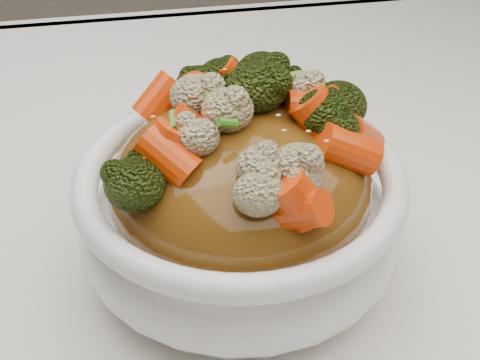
{
  "coord_description": "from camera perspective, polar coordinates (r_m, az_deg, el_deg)",
  "views": [
    {
      "loc": [
        -0.1,
        -0.37,
        1.09
      ],
      "look_at": [
        -0.04,
        -0.01,
        0.82
      ],
      "focal_mm": 55.0,
      "sensor_mm": 36.0,
      "label": 1
    }
  ],
  "objects": [
    {
      "name": "cauliflower",
      "position": [
        0.42,
        -0.0,
        5.83
      ],
      "size": [
        0.2,
        0.2,
        0.03
      ],
      "primitive_type": null,
      "rotation": [
        0.0,
        0.0,
        0.25
      ],
      "color": "#CCBD8B",
      "rests_on": "sauce_base"
    },
    {
      "name": "sesame_seeds",
      "position": [
        0.42,
        -0.0,
        6.27
      ],
      "size": [
        0.18,
        0.18,
        0.01
      ],
      "primitive_type": null,
      "rotation": [
        0.0,
        0.0,
        0.25
      ],
      "color": "beige",
      "rests_on": "sauce_base"
    },
    {
      "name": "broccoli",
      "position": [
        0.42,
        -0.0,
        6.05
      ],
      "size": [
        0.2,
        0.2,
        0.04
      ],
      "primitive_type": null,
      "rotation": [
        0.0,
        0.0,
        0.25
      ],
      "color": "black",
      "rests_on": "sauce_base"
    },
    {
      "name": "sauce_base",
      "position": [
        0.45,
        -0.0,
        -0.29
      ],
      "size": [
        0.2,
        0.2,
        0.09
      ],
      "primitive_type": "ellipsoid",
      "rotation": [
        0.0,
        0.0,
        0.25
      ],
      "color": "#603910",
      "rests_on": "bowl"
    },
    {
      "name": "scallions",
      "position": [
        0.42,
        -0.0,
        6.27
      ],
      "size": [
        0.15,
        0.15,
        0.02
      ],
      "primitive_type": null,
      "rotation": [
        0.0,
        0.0,
        0.25
      ],
      "color": "#397D1C",
      "rests_on": "sauce_base"
    },
    {
      "name": "tablecloth",
      "position": [
        0.53,
        3.81,
        -6.65
      ],
      "size": [
        1.2,
        0.8,
        0.04
      ],
      "primitive_type": "cube",
      "color": "white",
      "rests_on": "dining_table"
    },
    {
      "name": "carrots",
      "position": [
        0.42,
        -0.0,
        6.16
      ],
      "size": [
        0.2,
        0.2,
        0.05
      ],
      "primitive_type": null,
      "rotation": [
        0.0,
        0.0,
        0.25
      ],
      "color": "#E73E07",
      "rests_on": "sauce_base"
    },
    {
      "name": "bowl",
      "position": [
        0.47,
        -0.0,
        -3.01
      ],
      "size": [
        0.25,
        0.25,
        0.08
      ],
      "primitive_type": null,
      "rotation": [
        0.0,
        0.0,
        0.25
      ],
      "color": "white",
      "rests_on": "tablecloth"
    }
  ]
}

